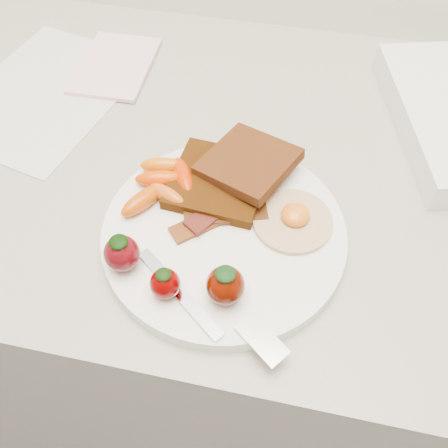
# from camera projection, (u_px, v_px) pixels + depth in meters

# --- Properties ---
(counter) EXTENTS (2.00, 0.60, 0.90)m
(counter) POSITION_uv_depth(u_px,v_px,m) (240.00, 313.00, 1.00)
(counter) COLOR gray
(counter) RESTS_ON ground
(plate) EXTENTS (0.27, 0.27, 0.02)m
(plate) POSITION_uv_depth(u_px,v_px,m) (224.00, 234.00, 0.55)
(plate) COLOR white
(plate) RESTS_ON counter
(toast_lower) EXTENTS (0.11, 0.11, 0.01)m
(toast_lower) POSITION_uv_depth(u_px,v_px,m) (218.00, 181.00, 0.58)
(toast_lower) COLOR black
(toast_lower) RESTS_ON plate
(toast_upper) EXTENTS (0.13, 0.13, 0.02)m
(toast_upper) POSITION_uv_depth(u_px,v_px,m) (248.00, 163.00, 0.58)
(toast_upper) COLOR #37200C
(toast_upper) RESTS_ON toast_lower
(fried_egg) EXTENTS (0.12, 0.12, 0.02)m
(fried_egg) POSITION_uv_depth(u_px,v_px,m) (293.00, 219.00, 0.55)
(fried_egg) COLOR beige
(fried_egg) RESTS_ON plate
(bacon_strips) EXTENTS (0.11, 0.10, 0.01)m
(bacon_strips) POSITION_uv_depth(u_px,v_px,m) (219.00, 213.00, 0.56)
(bacon_strips) COLOR #3F140A
(bacon_strips) RESTS_ON plate
(baby_carrots) EXTENTS (0.08, 0.11, 0.02)m
(baby_carrots) POSITION_uv_depth(u_px,v_px,m) (163.00, 183.00, 0.57)
(baby_carrots) COLOR #DA4000
(baby_carrots) RESTS_ON plate
(strawberries) EXTENTS (0.15, 0.06, 0.05)m
(strawberries) POSITION_uv_depth(u_px,v_px,m) (173.00, 272.00, 0.49)
(strawberries) COLOR #53060C
(strawberries) RESTS_ON plate
(fork) EXTENTS (0.17, 0.10, 0.00)m
(fork) POSITION_uv_depth(u_px,v_px,m) (215.00, 313.00, 0.48)
(fork) COLOR silver
(fork) RESTS_ON plate
(paper_sheet) EXTENTS (0.26, 0.31, 0.00)m
(paper_sheet) POSITION_uv_depth(u_px,v_px,m) (45.00, 93.00, 0.71)
(paper_sheet) COLOR silver
(paper_sheet) RESTS_ON counter
(notepad) EXTENTS (0.11, 0.15, 0.01)m
(notepad) POSITION_uv_depth(u_px,v_px,m) (115.00, 65.00, 0.74)
(notepad) COLOR #F9C6D1
(notepad) RESTS_ON paper_sheet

